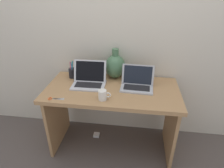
% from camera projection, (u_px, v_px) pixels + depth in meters
% --- Properties ---
extents(ground_plane, '(6.00, 6.00, 0.00)m').
position_uv_depth(ground_plane, '(112.00, 144.00, 2.24)').
color(ground_plane, '#564C47').
extents(back_wall, '(4.40, 0.04, 2.40)m').
position_uv_depth(back_wall, '(117.00, 34.00, 1.99)').
color(back_wall, beige).
rests_on(back_wall, ground).
extents(desk, '(1.32, 0.64, 0.75)m').
position_uv_depth(desk, '(112.00, 103.00, 1.97)').
color(desk, '#AD7F51').
rests_on(desk, ground).
extents(laptop_left, '(0.34, 0.26, 0.23)m').
position_uv_depth(laptop_left, '(89.00, 79.00, 1.95)').
color(laptop_left, silver).
rests_on(laptop_left, desk).
extents(laptop_right, '(0.32, 0.23, 0.21)m').
position_uv_depth(laptop_right, '(137.00, 82.00, 1.89)').
color(laptop_right, '#B2B2B7').
rests_on(laptop_right, desk).
extents(green_vase, '(0.21, 0.21, 0.32)m').
position_uv_depth(green_vase, '(115.00, 66.00, 2.05)').
color(green_vase, '#47704C').
rests_on(green_vase, desk).
extents(coffee_mug, '(0.11, 0.07, 0.09)m').
position_uv_depth(coffee_mug, '(103.00, 95.00, 1.69)').
color(coffee_mug, white).
rests_on(coffee_mug, desk).
extents(pen_cup, '(0.08, 0.08, 0.19)m').
position_uv_depth(pen_cup, '(72.00, 73.00, 2.08)').
color(pen_cup, black).
rests_on(pen_cup, desk).
extents(scissors, '(0.15, 0.05, 0.01)m').
position_uv_depth(scissors, '(53.00, 99.00, 1.72)').
color(scissors, '#B7B7BC').
rests_on(scissors, desk).
extents(power_brick, '(0.07, 0.07, 0.03)m').
position_uv_depth(power_brick, '(96.00, 135.00, 2.36)').
color(power_brick, white).
rests_on(power_brick, ground).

